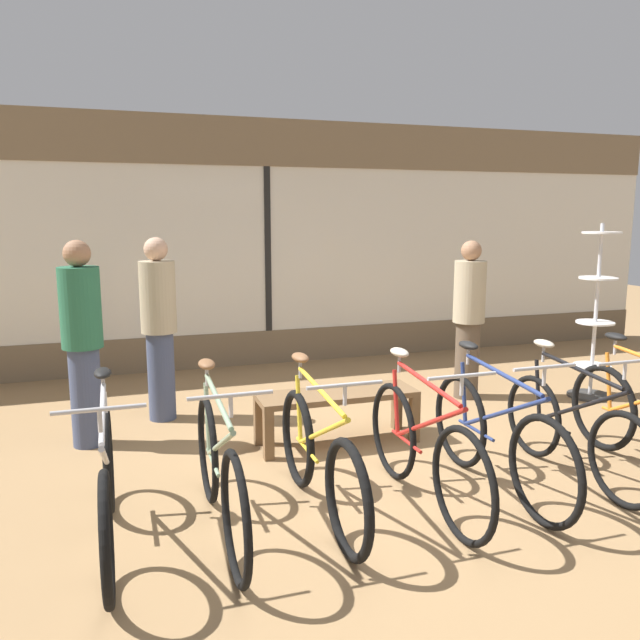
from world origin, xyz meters
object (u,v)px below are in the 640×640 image
at_px(bicycle_left, 219,473).
at_px(bicycle_far_left, 107,488).
at_px(accessory_rack, 595,328).
at_px(customer_mid_floor, 469,316).
at_px(bicycle_right, 573,430).
at_px(display_bench, 337,401).
at_px(customer_near_rack, 82,339).
at_px(bicycle_center_left, 319,460).
at_px(bicycle_center_right, 497,438).
at_px(bicycle_center, 423,449).
at_px(customer_by_window, 159,325).

bearing_deg(bicycle_left, bicycle_far_left, 176.59).
xyz_separation_m(accessory_rack, customer_mid_floor, (-1.32, 0.42, 0.13)).
height_order(bicycle_left, bicycle_right, bicycle_left).
height_order(bicycle_left, accessory_rack, accessory_rack).
relative_size(display_bench, customer_mid_floor, 0.81).
bearing_deg(customer_near_rack, customer_mid_floor, 3.56).
distance_m(bicycle_right, display_bench, 1.92).
xyz_separation_m(bicycle_left, bicycle_center_left, (0.67, 0.04, -0.02)).
distance_m(bicycle_far_left, customer_mid_floor, 4.30).
bearing_deg(bicycle_left, bicycle_center_right, -0.04).
relative_size(bicycle_center, customer_by_window, 0.98).
distance_m(bicycle_right, customer_near_rack, 4.04).
bearing_deg(customer_mid_floor, bicycle_center_left, -138.69).
height_order(bicycle_center, customer_near_rack, customer_near_rack).
xyz_separation_m(bicycle_center, customer_mid_floor, (1.66, 2.17, 0.50)).
distance_m(bicycle_center_right, bicycle_right, 0.69).
distance_m(bicycle_right, customer_by_window, 3.78).
relative_size(display_bench, customer_by_window, 0.79).
bearing_deg(bicycle_center_right, bicycle_left, 179.96).
relative_size(bicycle_far_left, bicycle_center_left, 1.00).
xyz_separation_m(bicycle_center_left, customer_mid_floor, (2.39, 2.10, 0.52)).
xyz_separation_m(bicycle_center_right, customer_by_window, (-2.18, 2.43, 0.54)).
xyz_separation_m(bicycle_right, display_bench, (-1.46, 1.24, 0.00)).
distance_m(bicycle_left, customer_mid_floor, 3.76).
bearing_deg(customer_by_window, bicycle_center_left, -70.46).
distance_m(bicycle_right, accessory_rack, 2.43).
bearing_deg(bicycle_right, display_bench, 139.51).
bearing_deg(bicycle_right, accessory_rack, 45.37).
relative_size(bicycle_left, accessory_rack, 0.95).
xyz_separation_m(bicycle_right, accessory_rack, (1.68, 1.70, 0.39)).
bearing_deg(customer_by_window, bicycle_left, -85.80).
distance_m(customer_by_window, customer_mid_floor, 3.24).
bearing_deg(bicycle_far_left, bicycle_left, -3.41).
bearing_deg(accessory_rack, bicycle_center, -149.44).
bearing_deg(display_bench, bicycle_right, -40.49).
bearing_deg(bicycle_center, bicycle_center_left, 174.14).
bearing_deg(bicycle_center_right, customer_by_window, 131.91).
bearing_deg(bicycle_far_left, customer_mid_floor, 29.48).
bearing_deg(bicycle_center, display_bench, 97.26).
bearing_deg(bicycle_center_right, customer_mid_floor, 63.78).
xyz_separation_m(bicycle_center_left, bicycle_right, (2.02, -0.02, -0.01)).
xyz_separation_m(bicycle_left, bicycle_right, (2.69, 0.02, -0.03)).
bearing_deg(display_bench, customer_by_window, 140.51).
relative_size(bicycle_right, display_bench, 1.19).
distance_m(bicycle_center, customer_near_rack, 3.01).
distance_m(bicycle_far_left, bicycle_center, 2.06).
bearing_deg(customer_by_window, customer_mid_floor, -5.03).
height_order(bicycle_center_left, display_bench, bicycle_center_left).
xyz_separation_m(bicycle_center, display_bench, (-0.16, 1.30, -0.02)).
bearing_deg(bicycle_center, customer_near_rack, 139.30).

